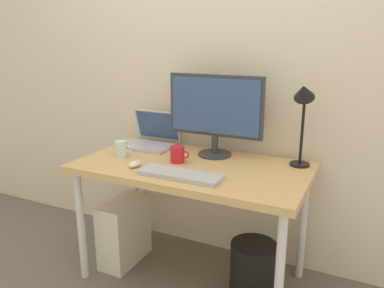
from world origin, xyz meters
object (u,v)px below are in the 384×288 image
object	(u,v)px
keyboard	(180,175)
coffee_mug	(177,154)
monitor	(215,110)
computer_tower	(124,231)
wastebasket	(253,267)
laptop	(152,137)
mouse	(135,164)
desk_lamp	(303,105)
glass_cup	(122,149)
desk	(192,175)

from	to	relation	value
keyboard	coffee_mug	world-z (taller)	coffee_mug
monitor	keyboard	bearing A→B (deg)	-91.83
computer_tower	wastebasket	bearing A→B (deg)	4.03
laptop	computer_tower	world-z (taller)	laptop
wastebasket	coffee_mug	bearing A→B (deg)	-176.39
mouse	coffee_mug	bearing A→B (deg)	44.73
monitor	keyboard	world-z (taller)	monitor
mouse	computer_tower	size ratio (longest dim) A/B	0.21
mouse	wastebasket	bearing A→B (deg)	17.57
monitor	desk_lamp	bearing A→B (deg)	0.11
coffee_mug	wastebasket	distance (m)	0.77
desk_lamp	coffee_mug	xyz separation A→B (m)	(-0.64, -0.22, -0.30)
laptop	keyboard	xyz separation A→B (m)	(0.44, -0.44, -0.05)
glass_cup	coffee_mug	bearing A→B (deg)	6.96
wastebasket	computer_tower	bearing A→B (deg)	-175.97
desk_lamp	keyboard	size ratio (longest dim) A/B	1.10
computer_tower	monitor	bearing A→B (deg)	25.62
desk	glass_cup	xyz separation A→B (m)	(-0.45, -0.05, 0.11)
desk	desk_lamp	size ratio (longest dim) A/B	2.68
monitor	glass_cup	distance (m)	0.60
monitor	computer_tower	world-z (taller)	monitor
desk	wastebasket	xyz separation A→B (m)	(0.37, 0.03, -0.51)
monitor	coffee_mug	world-z (taller)	monitor
desk	mouse	distance (m)	0.33
coffee_mug	wastebasket	size ratio (longest dim) A/B	0.39
desk_lamp	keyboard	world-z (taller)	desk_lamp
desk_lamp	glass_cup	world-z (taller)	desk_lamp
desk_lamp	computer_tower	size ratio (longest dim) A/B	1.15
monitor	coffee_mug	distance (m)	0.35
desk_lamp	coffee_mug	world-z (taller)	desk_lamp
wastebasket	glass_cup	bearing A→B (deg)	-174.94
desk	monitor	world-z (taller)	monitor
coffee_mug	glass_cup	world-z (taller)	same
monitor	glass_cup	bearing A→B (deg)	-152.12
glass_cup	desk_lamp	bearing A→B (deg)	14.75
desk_lamp	mouse	world-z (taller)	desk_lamp
mouse	laptop	bearing A→B (deg)	109.21
keyboard	coffee_mug	size ratio (longest dim) A/B	3.79
laptop	desk_lamp	size ratio (longest dim) A/B	0.66
monitor	laptop	world-z (taller)	monitor
monitor	wastebasket	xyz separation A→B (m)	(0.32, -0.19, -0.85)
mouse	wastebasket	size ratio (longest dim) A/B	0.30
laptop	mouse	size ratio (longest dim) A/B	3.56
desk	glass_cup	world-z (taller)	glass_cup
desk_lamp	desk	bearing A→B (deg)	-158.52
desk	mouse	size ratio (longest dim) A/B	14.42
mouse	glass_cup	xyz separation A→B (m)	(-0.18, 0.13, 0.03)
desk_lamp	mouse	bearing A→B (deg)	-154.35
desk_lamp	glass_cup	size ratio (longest dim) A/B	4.53
desk_lamp	glass_cup	distance (m)	1.07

